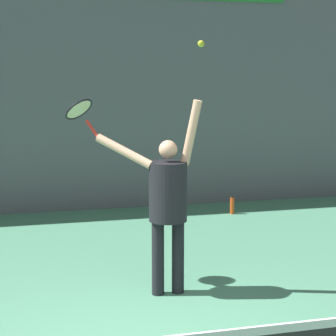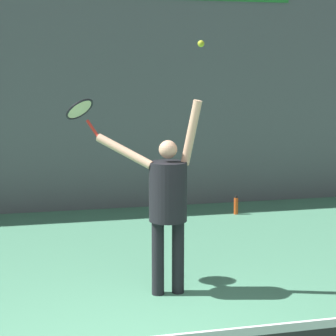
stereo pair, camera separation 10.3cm
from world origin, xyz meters
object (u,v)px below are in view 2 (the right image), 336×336
tennis_ball (201,44)px  water_bottle (236,206)px  tennis_player (167,198)px  tennis_racket (81,111)px

tennis_ball → water_bottle: bearing=64.5°
tennis_player → tennis_ball: bearing=-22.3°
tennis_player → water_bottle: size_ratio=6.66×
water_bottle → tennis_ball: bearing=-115.5°
tennis_racket → water_bottle: tennis_racket is taller
tennis_player → tennis_ball: tennis_ball is taller
tennis_player → water_bottle: tennis_player is taller
tennis_racket → water_bottle: (2.78, 2.73, -1.77)m
tennis_racket → water_bottle: 4.27m
tennis_racket → tennis_player: bearing=-35.1°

